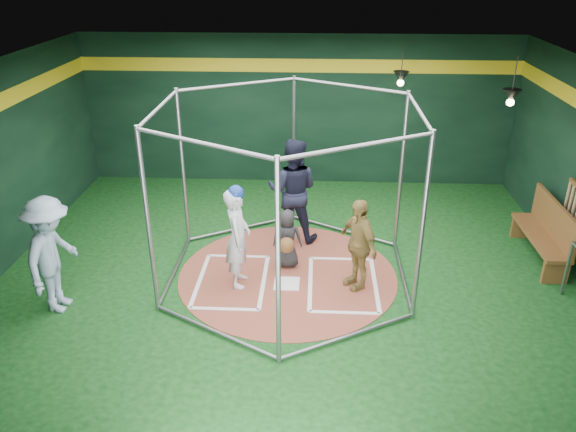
# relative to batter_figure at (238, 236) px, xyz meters

# --- Properties ---
(room_shell) EXTENTS (10.10, 9.10, 3.53)m
(room_shell) POSITION_rel_batter_figure_xyz_m (0.81, 0.32, 0.85)
(room_shell) COLOR #0B340E
(room_shell) RESTS_ON ground
(clay_disc) EXTENTS (3.80, 3.80, 0.01)m
(clay_disc) POSITION_rel_batter_figure_xyz_m (0.81, 0.31, -0.90)
(clay_disc) COLOR brown
(clay_disc) RESTS_ON ground
(home_plate) EXTENTS (0.43, 0.43, 0.01)m
(home_plate) POSITION_rel_batter_figure_xyz_m (0.81, 0.01, -0.89)
(home_plate) COLOR white
(home_plate) RESTS_ON clay_disc
(batter_box_left) EXTENTS (1.17, 1.77, 0.01)m
(batter_box_left) POSITION_rel_batter_figure_xyz_m (-0.14, 0.06, -0.89)
(batter_box_left) COLOR white
(batter_box_left) RESTS_ON clay_disc
(batter_box_right) EXTENTS (1.17, 1.77, 0.01)m
(batter_box_right) POSITION_rel_batter_figure_xyz_m (1.76, 0.06, -0.89)
(batter_box_right) COLOR white
(batter_box_right) RESTS_ON clay_disc
(batting_cage) EXTENTS (4.05, 4.67, 3.00)m
(batting_cage) POSITION_rel_batter_figure_xyz_m (0.81, 0.31, 0.60)
(batting_cage) COLOR gray
(batting_cage) RESTS_ON ground
(pendant_lamp_near) EXTENTS (0.34, 0.34, 0.90)m
(pendant_lamp_near) POSITION_rel_batter_figure_xyz_m (3.01, 3.91, 1.84)
(pendant_lamp_near) COLOR black
(pendant_lamp_near) RESTS_ON room_shell
(pendant_lamp_far) EXTENTS (0.34, 0.34, 0.90)m
(pendant_lamp_far) POSITION_rel_batter_figure_xyz_m (4.81, 2.31, 1.84)
(pendant_lamp_far) COLOR black
(pendant_lamp_far) RESTS_ON room_shell
(batter_figure) EXTENTS (0.43, 0.64, 1.79)m
(batter_figure) POSITION_rel_batter_figure_xyz_m (0.00, 0.00, 0.00)
(batter_figure) COLOR silver
(batter_figure) RESTS_ON clay_disc
(visitor_leopard) EXTENTS (0.81, 0.99, 1.58)m
(visitor_leopard) POSITION_rel_batter_figure_xyz_m (1.97, 0.04, -0.10)
(visitor_leopard) COLOR tan
(visitor_leopard) RESTS_ON clay_disc
(catcher_figure) EXTENTS (0.54, 0.57, 1.08)m
(catcher_figure) POSITION_rel_batter_figure_xyz_m (0.78, 0.62, -0.35)
(catcher_figure) COLOR black
(catcher_figure) RESTS_ON clay_disc
(umpire) EXTENTS (1.07, 0.88, 2.03)m
(umpire) POSITION_rel_batter_figure_xyz_m (0.83, 1.71, 0.12)
(umpire) COLOR black
(umpire) RESTS_ON clay_disc
(bystander_blue) EXTENTS (0.78, 1.26, 1.89)m
(bystander_blue) POSITION_rel_batter_figure_xyz_m (-2.73, -0.85, 0.04)
(bystander_blue) COLOR #91A8C0
(bystander_blue) RESTS_ON ground
(dugout_bench) EXTENTS (0.45, 1.92, 1.12)m
(dugout_bench) POSITION_rel_batter_figure_xyz_m (5.44, 1.15, -0.33)
(dugout_bench) COLOR brown
(dugout_bench) RESTS_ON ground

